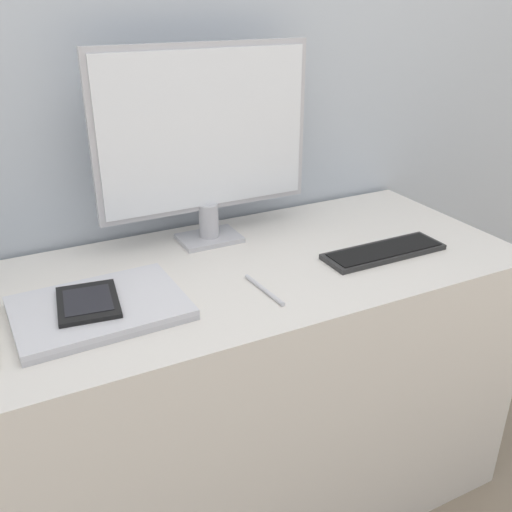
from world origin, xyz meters
The scene contains 7 objects.
wall_back centered at (0.00, 0.58, 1.20)m, with size 3.60×0.05×2.40m.
desk centered at (0.00, 0.25, 0.36)m, with size 1.40×0.58×0.72m.
monitor centered at (0.03, 0.42, 0.98)m, with size 0.54×0.11×0.48m.
keyboard centered at (0.37, 0.15, 0.73)m, with size 0.31×0.10×0.01m.
laptop centered at (-0.31, 0.18, 0.73)m, with size 0.34×0.25×0.02m.
ereader centered at (-0.33, 0.19, 0.75)m, with size 0.14×0.17×0.01m.
pen centered at (0.02, 0.11, 0.72)m, with size 0.02×0.15×0.01m.
Camera 1 is at (-0.48, -0.83, 1.30)m, focal length 40.00 mm.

